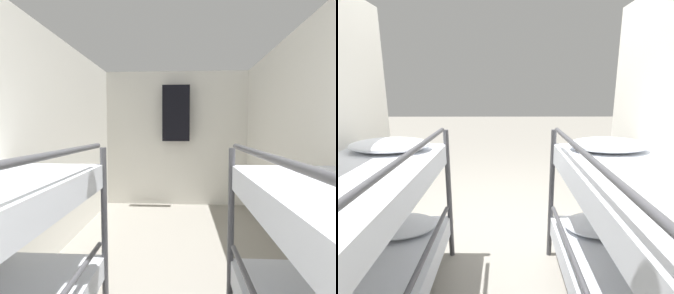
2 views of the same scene
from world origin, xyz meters
TOP-DOWN VIEW (x-y plane):
  - ground_plane at (0.00, 0.00)m, footprint 20.00×20.00m
  - bunk_stack_left_near at (-0.81, 1.38)m, footprint 0.76×1.77m
  - bunk_stack_right_near at (0.81, 1.38)m, footprint 0.76×1.77m

SIDE VIEW (x-z plane):
  - ground_plane at x=0.00m, z-range 0.00..0.00m
  - bunk_stack_left_near at x=-0.81m, z-range 0.04..1.24m
  - bunk_stack_right_near at x=0.81m, z-range 0.04..1.24m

